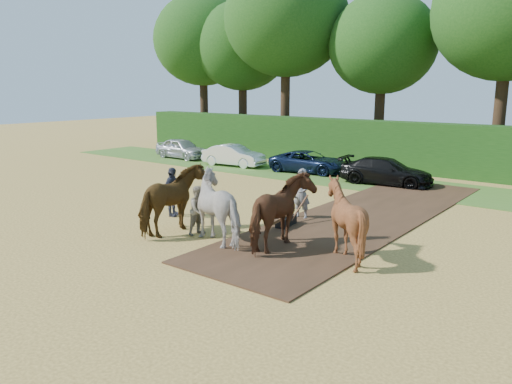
{
  "coord_description": "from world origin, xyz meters",
  "views": [
    {
      "loc": [
        9.94,
        -10.7,
        5.06
      ],
      "look_at": [
        -0.71,
        2.94,
        1.4
      ],
      "focal_mm": 35.0,
      "sensor_mm": 36.0,
      "label": 1
    }
  ],
  "objects_px": {
    "spectator_near": "(199,210)",
    "plough_team": "(254,209)",
    "parked_cars": "(378,170)",
    "spectator_far": "(172,192)"
  },
  "relations": [
    {
      "from": "spectator_far",
      "to": "plough_team",
      "type": "bearing_deg",
      "value": -115.63
    },
    {
      "from": "spectator_far",
      "to": "plough_team",
      "type": "height_order",
      "value": "plough_team"
    },
    {
      "from": "spectator_far",
      "to": "plough_team",
      "type": "relative_size",
      "value": 0.25
    },
    {
      "from": "parked_cars",
      "to": "plough_team",
      "type": "bearing_deg",
      "value": -83.41
    },
    {
      "from": "plough_team",
      "to": "parked_cars",
      "type": "relative_size",
      "value": 0.22
    },
    {
      "from": "plough_team",
      "to": "parked_cars",
      "type": "xyz_separation_m",
      "value": [
        -1.45,
        12.58,
        -0.49
      ]
    },
    {
      "from": "spectator_near",
      "to": "plough_team",
      "type": "distance_m",
      "value": 2.25
    },
    {
      "from": "spectator_near",
      "to": "parked_cars",
      "type": "height_order",
      "value": "spectator_near"
    },
    {
      "from": "plough_team",
      "to": "parked_cars",
      "type": "height_order",
      "value": "plough_team"
    },
    {
      "from": "spectator_near",
      "to": "spectator_far",
      "type": "distance_m",
      "value": 2.86
    }
  ]
}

